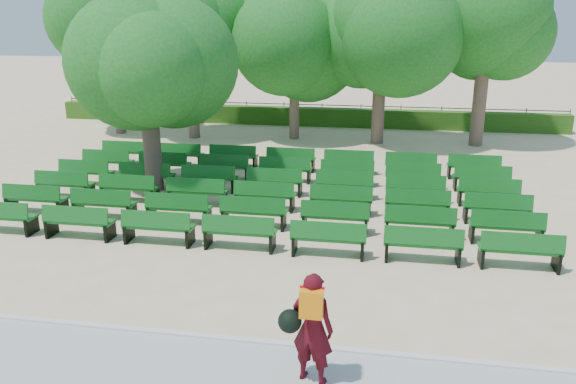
% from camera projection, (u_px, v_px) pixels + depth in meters
% --- Properties ---
extents(ground, '(120.00, 120.00, 0.00)m').
position_uv_depth(ground, '(228.00, 215.00, 15.81)').
color(ground, '#D5B78D').
extents(paving, '(30.00, 2.20, 0.06)m').
position_uv_depth(paving, '(101.00, 370.00, 8.84)').
color(paving, '#ABAAA6').
rests_on(paving, ground).
extents(curb, '(30.00, 0.12, 0.10)m').
position_uv_depth(curb, '(133.00, 331.00, 9.92)').
color(curb, silver).
rests_on(curb, ground).
extents(hedge, '(26.00, 0.70, 0.90)m').
position_uv_depth(hedge, '(302.00, 116.00, 28.84)').
color(hedge, '#2C5A17').
rests_on(hedge, ground).
extents(fence, '(26.00, 0.10, 1.02)m').
position_uv_depth(fence, '(303.00, 124.00, 29.35)').
color(fence, black).
rests_on(fence, ground).
extents(tree_line, '(21.80, 6.80, 7.04)m').
position_uv_depth(tree_line, '(288.00, 141.00, 25.21)').
color(tree_line, '#1E6C20').
rests_on(tree_line, ground).
extents(bench_array, '(1.77, 0.62, 1.11)m').
position_uv_depth(bench_array, '(272.00, 199.00, 16.98)').
color(bench_array, '#10601C').
rests_on(bench_array, ground).
extents(tree_among, '(4.34, 4.34, 6.24)m').
position_uv_depth(tree_among, '(145.00, 55.00, 16.91)').
color(tree_among, brown).
rests_on(tree_among, ground).
extents(person, '(0.88, 0.59, 1.78)m').
position_uv_depth(person, '(311.00, 327.00, 8.28)').
color(person, '#410911').
rests_on(person, ground).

